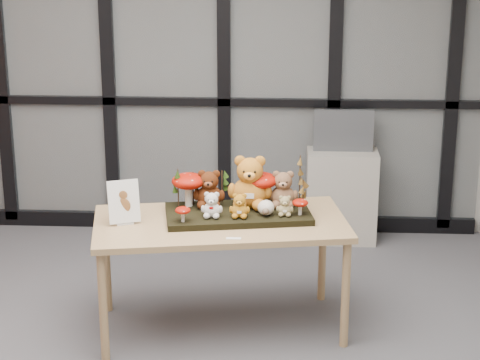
# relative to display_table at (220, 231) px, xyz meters

# --- Properties ---
(room_shell) EXTENTS (5.00, 5.00, 5.00)m
(room_shell) POSITION_rel_display_table_xyz_m (-0.55, -0.73, 1.04)
(room_shell) COLOR #B0AEA7
(room_shell) RESTS_ON floor
(glass_partition) EXTENTS (4.90, 0.06, 2.78)m
(glass_partition) POSITION_rel_display_table_xyz_m (-0.55, 1.74, 0.78)
(glass_partition) COLOR #2D383F
(glass_partition) RESTS_ON floor
(display_table) EXTENTS (1.61, 1.00, 0.70)m
(display_table) POSITION_rel_display_table_xyz_m (0.00, 0.00, 0.00)
(display_table) COLOR tan
(display_table) RESTS_ON floor
(diorama_tray) EXTENTS (0.93, 0.57, 0.04)m
(diorama_tray) POSITION_rel_display_table_xyz_m (0.10, 0.07, 0.09)
(diorama_tray) COLOR black
(diorama_tray) RESTS_ON display_table
(bear_pooh_yellow) EXTENTS (0.31, 0.29, 0.36)m
(bear_pooh_yellow) POSITION_rel_display_table_xyz_m (0.17, 0.16, 0.28)
(bear_pooh_yellow) COLOR #BE721F
(bear_pooh_yellow) RESTS_ON diorama_tray
(bear_brown_medium) EXTENTS (0.22, 0.21, 0.25)m
(bear_brown_medium) POSITION_rel_display_table_xyz_m (-0.08, 0.15, 0.23)
(bear_brown_medium) COLOR #491E0B
(bear_brown_medium) RESTS_ON diorama_tray
(bear_tan_back) EXTENTS (0.22, 0.20, 0.25)m
(bear_tan_back) POSITION_rel_display_table_xyz_m (0.37, 0.18, 0.23)
(bear_tan_back) COLOR brown
(bear_tan_back) RESTS_ON diorama_tray
(bear_small_yellow) EXTENTS (0.14, 0.13, 0.16)m
(bear_small_yellow) POSITION_rel_display_table_xyz_m (0.12, -0.03, 0.18)
(bear_small_yellow) COLOR #B47218
(bear_small_yellow) RESTS_ON diorama_tray
(bear_white_bow) EXTENTS (0.15, 0.14, 0.17)m
(bear_white_bow) POSITION_rel_display_table_xyz_m (-0.05, -0.03, 0.19)
(bear_white_bow) COLOR silver
(bear_white_bow) RESTS_ON diorama_tray
(bear_beige_small) EXTENTS (0.12, 0.11, 0.14)m
(bear_beige_small) POSITION_rel_display_table_xyz_m (0.38, 0.01, 0.17)
(bear_beige_small) COLOR #998856
(bear_beige_small) RESTS_ON diorama_tray
(plush_cream_hedgehog) EXTENTS (0.09, 0.08, 0.10)m
(plush_cream_hedgehog) POSITION_rel_display_table_xyz_m (0.27, 0.01, 0.15)
(plush_cream_hedgehog) COLOR beige
(plush_cream_hedgehog) RESTS_ON diorama_tray
(mushroom_back_left) EXTENTS (0.21, 0.21, 0.23)m
(mushroom_back_left) POSITION_rel_display_table_xyz_m (-0.21, 0.15, 0.22)
(mushroom_back_left) COLOR #951004
(mushroom_back_left) RESTS_ON diorama_tray
(mushroom_back_right) EXTENTS (0.20, 0.20, 0.23)m
(mushroom_back_right) POSITION_rel_display_table_xyz_m (0.24, 0.19, 0.22)
(mushroom_back_right) COLOR #951004
(mushroom_back_right) RESTS_ON diorama_tray
(mushroom_front_left) EXTENTS (0.09, 0.09, 0.10)m
(mushroom_front_left) POSITION_rel_display_table_xyz_m (-0.21, -0.13, 0.15)
(mushroom_front_left) COLOR #951004
(mushroom_front_left) RESTS_ON diorama_tray
(mushroom_front_right) EXTENTS (0.10, 0.10, 0.11)m
(mushroom_front_right) POSITION_rel_display_table_xyz_m (0.48, 0.03, 0.16)
(mushroom_front_right) COLOR #951004
(mushroom_front_right) RESTS_ON diorama_tray
(sprig_green_far_left) EXTENTS (0.05, 0.05, 0.24)m
(sprig_green_far_left) POSITION_rel_display_table_xyz_m (-0.27, 0.13, 0.23)
(sprig_green_far_left) COLOR #17370C
(sprig_green_far_left) RESTS_ON diorama_tray
(sprig_green_mid_left) EXTENTS (0.05, 0.05, 0.21)m
(sprig_green_mid_left) POSITION_rel_display_table_xyz_m (-0.18, 0.19, 0.21)
(sprig_green_mid_left) COLOR #17370C
(sprig_green_mid_left) RESTS_ON diorama_tray
(sprig_dry_far_right) EXTENTS (0.05, 0.05, 0.31)m
(sprig_dry_far_right) POSITION_rel_display_table_xyz_m (0.47, 0.24, 0.26)
(sprig_dry_far_right) COLOR brown
(sprig_dry_far_right) RESTS_ON diorama_tray
(sprig_dry_mid_right) EXTENTS (0.05, 0.05, 0.19)m
(sprig_dry_mid_right) POSITION_rel_display_table_xyz_m (0.49, 0.12, 0.20)
(sprig_dry_mid_right) COLOR brown
(sprig_dry_mid_right) RESTS_ON diorama_tray
(sprig_green_centre) EXTENTS (0.05, 0.05, 0.21)m
(sprig_green_centre) POSITION_rel_display_table_xyz_m (-0.01, 0.23, 0.21)
(sprig_green_centre) COLOR #17370C
(sprig_green_centre) RESTS_ON diorama_tray
(sign_holder) EXTENTS (0.19, 0.12, 0.26)m
(sign_holder) POSITION_rel_display_table_xyz_m (-0.56, -0.08, 0.19)
(sign_holder) COLOR silver
(sign_holder) RESTS_ON display_table
(label_card) EXTENTS (0.08, 0.03, 0.00)m
(label_card) POSITION_rel_display_table_xyz_m (0.10, -0.29, 0.07)
(label_card) COLOR white
(label_card) RESTS_ON display_table
(cabinet) EXTENTS (0.54, 0.31, 0.72)m
(cabinet) POSITION_rel_display_table_xyz_m (0.82, 1.54, -0.28)
(cabinet) COLOR #A19B8F
(cabinet) RESTS_ON floor
(monitor) EXTENTS (0.45, 0.05, 0.32)m
(monitor) POSITION_rel_display_table_xyz_m (0.82, 1.56, 0.24)
(monitor) COLOR #494C50
(monitor) RESTS_ON cabinet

